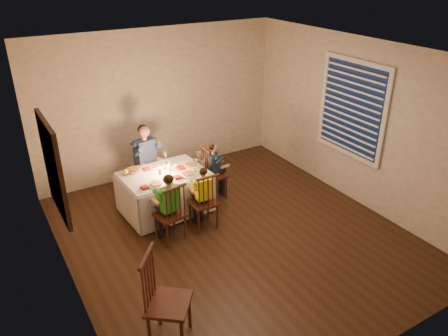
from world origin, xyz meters
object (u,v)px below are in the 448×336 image
chair_near_left (171,239)px  chair_end (215,196)px  child_teal (215,196)px  child_green (171,239)px  dining_table (164,184)px  adult (150,192)px  child_yellow (204,226)px  serving_bowl (135,171)px  chair_adult (150,192)px  chair_near_right (204,226)px

chair_near_left → chair_end: (1.14, 0.75, 0.00)m
child_teal → child_green: bearing=125.4°
chair_end → child_teal: child_teal is taller
dining_table → adult: (0.00, 0.70, -0.48)m
child_yellow → serving_bowl: bearing=-53.6°
chair_adult → child_teal: bearing=-48.3°
dining_table → serving_bowl: (-0.36, 0.25, 0.22)m
child_green → child_yellow: size_ratio=1.05×
chair_near_right → chair_near_left: bearing=5.8°
chair_near_right → child_yellow: (0.00, 0.00, 0.00)m
chair_near_right → serving_bowl: bearing=-53.6°
dining_table → chair_end: bearing=-1.9°
dining_table → adult: dining_table is taller
chair_adult → chair_near_left: size_ratio=1.00×
adult → child_green: adult is taller
adult → chair_near_right: bearing=-88.4°
dining_table → adult: size_ratio=1.10×
adult → child_green: 1.46m
dining_table → adult: bearing=86.7°
chair_adult → adult: 0.00m
adult → child_yellow: size_ratio=1.23×
chair_near_left → child_green: 0.00m
chair_end → child_yellow: bearing=142.2°
chair_end → adult: bearing=54.5°
chair_near_left → child_green: (0.00, 0.00, 0.00)m
child_yellow → child_green: bearing=5.8°
dining_table → chair_near_left: bearing=-111.7°
dining_table → chair_near_left: dining_table is taller
chair_end → child_yellow: (-0.59, -0.70, 0.00)m
chair_adult → chair_near_right: same height
chair_adult → adult: adult is taller
chair_end → serving_bowl: (-1.26, 0.23, 0.70)m
chair_adult → chair_near_right: bearing=-88.4°
serving_bowl → child_yellow: bearing=-54.4°
chair_near_right → child_teal: size_ratio=0.97×
child_teal → serving_bowl: 1.46m
child_green → serving_bowl: bearing=-92.8°
dining_table → chair_adult: dining_table is taller
adult → child_teal: 1.13m
chair_near_left → serving_bowl: bearing=-92.8°
child_yellow → child_teal: bearing=-129.2°
adult → child_green: (-0.25, -1.44, 0.00)m
chair_near_left → chair_end: size_ratio=1.00×
child_yellow → child_teal: 0.92m
chair_adult → serving_bowl: (-0.37, -0.45, 0.70)m
adult → dining_table: bearing=-101.0°
dining_table → child_yellow: size_ratio=1.36×
chair_adult → chair_end: same height
dining_table → child_yellow: dining_table is taller
adult → serving_bowl: serving_bowl is taller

